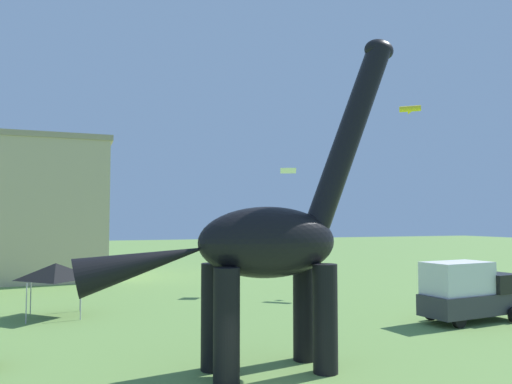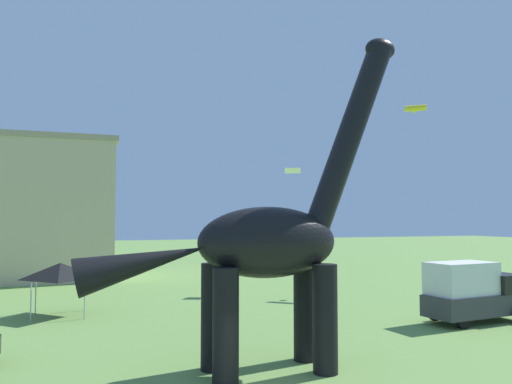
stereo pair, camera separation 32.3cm
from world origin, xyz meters
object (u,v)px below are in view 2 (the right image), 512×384
at_px(dinosaur_sculpture, 267,242).
at_px(parked_box_truck, 472,291).
at_px(festival_canopy_tent, 60,271).
at_px(kite_far_right, 293,171).
at_px(kite_drifting, 416,109).

xyz_separation_m(dinosaur_sculpture, parked_box_truck, (13.26, 4.28, -2.98)).
xyz_separation_m(dinosaur_sculpture, festival_canopy_tent, (-7.56, 13.33, -2.08)).
distance_m(dinosaur_sculpture, festival_canopy_tent, 15.47).
relative_size(festival_canopy_tent, kite_far_right, 2.13).
bearing_deg(dinosaur_sculpture, kite_far_right, 88.83).
bearing_deg(parked_box_truck, kite_far_right, 100.04).
bearing_deg(dinosaur_sculpture, kite_drifting, 65.22).
distance_m(parked_box_truck, kite_far_right, 16.66).
height_order(dinosaur_sculpture, festival_canopy_tent, dinosaur_sculpture).
distance_m(festival_canopy_tent, kite_drifting, 28.96).
distance_m(dinosaur_sculpture, kite_drifting, 26.42).
bearing_deg(festival_canopy_tent, kite_drifting, 5.43).
relative_size(parked_box_truck, festival_canopy_tent, 1.84).
bearing_deg(parked_box_truck, kite_drifting, 58.25).
height_order(festival_canopy_tent, kite_drifting, kite_drifting).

